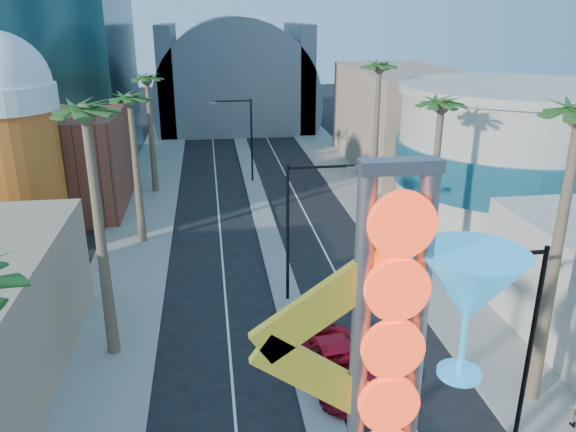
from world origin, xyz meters
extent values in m
cube|color=gray|center=(-9.50, 35.00, 0.07)|extent=(5.00, 100.00, 0.15)
cube|color=gray|center=(9.50, 35.00, 0.07)|extent=(5.00, 100.00, 0.15)
cube|color=gray|center=(0.00, 38.00, 0.07)|extent=(1.60, 84.00, 0.15)
cube|color=brown|center=(-16.00, 38.00, 4.00)|extent=(10.00, 10.00, 8.00)
cube|color=tan|center=(16.00, 48.00, 5.00)|extent=(10.00, 20.00, 10.00)
cylinder|color=#D35C1C|center=(-17.00, 30.00, 5.00)|extent=(6.40, 6.40, 10.00)
cylinder|color=#AFA594|center=(18.00, 30.00, 5.00)|extent=(16.00, 16.00, 10.00)
cylinder|color=#226E86|center=(18.00, 30.00, 5.00)|extent=(16.60, 16.60, 3.00)
cylinder|color=#AFA594|center=(18.00, 30.00, 10.30)|extent=(16.60, 16.60, 0.60)
cylinder|color=slate|center=(0.00, 72.00, 4.00)|extent=(22.00, 16.00, 22.00)
cube|color=slate|center=(-9.00, 72.00, 7.00)|extent=(2.00, 16.00, 14.00)
cube|color=slate|center=(9.00, 72.00, 7.00)|extent=(2.00, 16.00, 14.00)
cylinder|color=slate|center=(-0.70, 3.00, 6.50)|extent=(0.44, 0.44, 12.00)
cylinder|color=slate|center=(0.70, 3.00, 6.50)|extent=(0.44, 0.44, 12.00)
cube|color=slate|center=(0.00, 3.00, 12.40)|extent=(1.80, 0.50, 0.30)
cylinder|color=red|center=(0.00, 2.65, 11.20)|extent=(1.50, 0.25, 1.50)
cylinder|color=red|center=(0.00, 2.65, 9.65)|extent=(1.50, 0.25, 1.50)
cylinder|color=red|center=(0.00, 2.65, 8.10)|extent=(1.50, 0.25, 1.50)
cylinder|color=red|center=(0.00, 2.65, 6.55)|extent=(1.50, 0.25, 1.50)
cube|color=yellow|center=(-1.60, 3.00, 9.20)|extent=(3.47, 0.25, 2.80)
cube|color=yellow|center=(-1.60, 3.00, 7.20)|extent=(3.47, 0.25, 2.80)
cone|color=#279EDF|center=(1.90, 3.00, 9.40)|extent=(2.60, 2.60, 1.80)
cylinder|color=#279EDF|center=(1.90, 3.00, 7.80)|extent=(0.16, 0.16, 1.60)
cylinder|color=#279EDF|center=(1.90, 3.00, 7.00)|extent=(1.10, 1.10, 0.12)
cylinder|color=black|center=(0.00, 20.00, 4.00)|extent=(0.18, 0.18, 8.00)
cube|color=black|center=(1.80, 20.00, 7.80)|extent=(3.60, 0.12, 0.12)
cube|color=slate|center=(3.40, 20.00, 7.70)|extent=(0.60, 0.25, 0.18)
cylinder|color=black|center=(0.00, 44.00, 4.00)|extent=(0.18, 0.18, 8.00)
cube|color=black|center=(-1.80, 44.00, 7.80)|extent=(3.60, 0.12, 0.12)
cube|color=slate|center=(-3.40, 44.00, 7.70)|extent=(0.60, 0.25, 0.18)
cylinder|color=black|center=(7.20, 8.00, 4.00)|extent=(0.18, 0.18, 8.00)
cube|color=black|center=(5.58, 8.00, 7.80)|extent=(3.24, 0.12, 0.12)
cube|color=slate|center=(4.14, 8.00, 7.70)|extent=(0.60, 0.25, 0.18)
cylinder|color=brown|center=(-9.00, 16.00, 5.75)|extent=(0.40, 0.40, 11.50)
sphere|color=#1C4A18|center=(-9.00, 16.00, 11.50)|extent=(2.40, 2.40, 2.40)
cylinder|color=brown|center=(-9.00, 30.00, 5.00)|extent=(0.40, 0.40, 10.00)
sphere|color=#1C4A18|center=(-9.00, 30.00, 10.00)|extent=(2.40, 2.40, 2.40)
cylinder|color=brown|center=(-9.00, 42.00, 5.00)|extent=(0.40, 0.40, 10.00)
sphere|color=#1C4A18|center=(-9.00, 42.00, 10.00)|extent=(2.40, 2.40, 2.40)
cylinder|color=brown|center=(9.00, 10.00, 6.00)|extent=(0.40, 0.40, 12.00)
cylinder|color=brown|center=(9.00, 22.00, 5.25)|extent=(0.40, 0.40, 10.50)
sphere|color=#1C4A18|center=(9.00, 22.00, 10.50)|extent=(2.40, 2.40, 2.40)
cylinder|color=brown|center=(9.00, 34.00, 5.75)|extent=(0.40, 0.40, 11.50)
sphere|color=#1C4A18|center=(9.00, 34.00, 11.50)|extent=(2.40, 2.40, 2.40)
imported|color=#A40C21|center=(1.20, 12.39, 0.82)|extent=(3.43, 6.21, 1.65)
camera|label=1|loc=(-4.01, -8.08, 15.47)|focal=35.00mm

